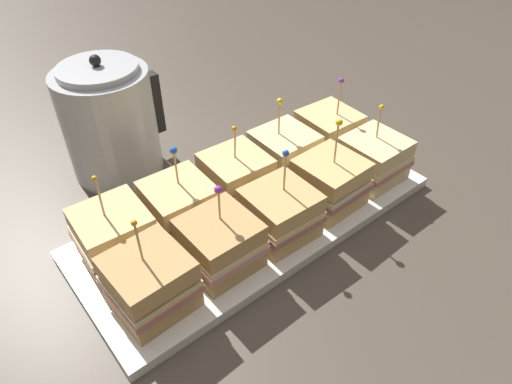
{
  "coord_description": "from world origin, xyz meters",
  "views": [
    {
      "loc": [
        -0.37,
        -0.46,
        0.55
      ],
      "look_at": [
        0.0,
        0.0,
        0.06
      ],
      "focal_mm": 32.0,
      "sensor_mm": 36.0,
      "label": 1
    }
  ],
  "objects_px": {
    "serving_platter": "(256,216)",
    "sandwich_front_center": "(280,213)",
    "sandwich_front_left": "(220,243)",
    "sandwich_front_far_right": "(373,158)",
    "sandwich_back_right": "(284,154)",
    "sandwich_back_far_right": "(328,133)",
    "sandwich_back_center": "(237,177)",
    "sandwich_front_right": "(330,182)",
    "sandwich_back_left": "(180,205)",
    "kettle_steel": "(110,122)",
    "sandwich_front_far_left": "(150,283)",
    "sandwich_back_far_left": "(114,235)"
  },
  "relations": [
    {
      "from": "sandwich_back_center",
      "to": "sandwich_front_left",
      "type": "bearing_deg",
      "value": -136.86
    },
    {
      "from": "sandwich_front_left",
      "to": "sandwich_front_far_right",
      "type": "bearing_deg",
      "value": -0.66
    },
    {
      "from": "sandwich_front_far_left",
      "to": "sandwich_back_far_left",
      "type": "distance_m",
      "value": 0.11
    },
    {
      "from": "sandwich_front_far_left",
      "to": "sandwich_front_center",
      "type": "bearing_deg",
      "value": -1.28
    },
    {
      "from": "sandwich_front_far_left",
      "to": "sandwich_front_right",
      "type": "bearing_deg",
      "value": -0.43
    },
    {
      "from": "serving_platter",
      "to": "sandwich_front_center",
      "type": "xyz_separation_m",
      "value": [
        -0.0,
        -0.06,
        0.05
      ]
    },
    {
      "from": "serving_platter",
      "to": "sandwich_front_far_left",
      "type": "relative_size",
      "value": 4.02
    },
    {
      "from": "sandwich_front_left",
      "to": "sandwich_front_center",
      "type": "relative_size",
      "value": 0.91
    },
    {
      "from": "sandwich_front_far_left",
      "to": "sandwich_front_right",
      "type": "relative_size",
      "value": 0.93
    },
    {
      "from": "sandwich_front_right",
      "to": "sandwich_front_left",
      "type": "bearing_deg",
      "value": 179.06
    },
    {
      "from": "sandwich_back_right",
      "to": "sandwich_back_far_right",
      "type": "relative_size",
      "value": 0.97
    },
    {
      "from": "sandwich_back_far_right",
      "to": "kettle_steel",
      "type": "relative_size",
      "value": 0.68
    },
    {
      "from": "sandwich_back_far_right",
      "to": "sandwich_front_right",
      "type": "bearing_deg",
      "value": -135.1
    },
    {
      "from": "sandwich_front_left",
      "to": "sandwich_back_far_right",
      "type": "height_order",
      "value": "sandwich_back_far_right"
    },
    {
      "from": "sandwich_back_right",
      "to": "sandwich_back_far_right",
      "type": "bearing_deg",
      "value": -0.61
    },
    {
      "from": "serving_platter",
      "to": "sandwich_back_far_right",
      "type": "distance_m",
      "value": 0.24
    },
    {
      "from": "sandwich_back_far_left",
      "to": "sandwich_back_far_right",
      "type": "distance_m",
      "value": 0.46
    },
    {
      "from": "sandwich_front_right",
      "to": "kettle_steel",
      "type": "height_order",
      "value": "kettle_steel"
    },
    {
      "from": "sandwich_front_center",
      "to": "sandwich_back_right",
      "type": "distance_m",
      "value": 0.16
    },
    {
      "from": "sandwich_front_right",
      "to": "sandwich_front_center",
      "type": "bearing_deg",
      "value": -178.74
    },
    {
      "from": "kettle_steel",
      "to": "sandwich_front_far_right",
      "type": "bearing_deg",
      "value": -45.07
    },
    {
      "from": "sandwich_front_far_right",
      "to": "sandwich_back_right",
      "type": "relative_size",
      "value": 0.94
    },
    {
      "from": "kettle_steel",
      "to": "sandwich_back_right",
      "type": "bearing_deg",
      "value": -45.83
    },
    {
      "from": "sandwich_front_left",
      "to": "sandwich_front_center",
      "type": "xyz_separation_m",
      "value": [
        0.11,
        -0.01,
        -0.0
      ]
    },
    {
      "from": "sandwich_back_far_left",
      "to": "sandwich_back_far_right",
      "type": "relative_size",
      "value": 0.98
    },
    {
      "from": "serving_platter",
      "to": "sandwich_front_far_left",
      "type": "height_order",
      "value": "sandwich_front_far_left"
    },
    {
      "from": "sandwich_front_left",
      "to": "sandwich_front_far_right",
      "type": "height_order",
      "value": "sandwich_front_far_right"
    },
    {
      "from": "sandwich_front_center",
      "to": "kettle_steel",
      "type": "xyz_separation_m",
      "value": [
        -0.12,
        0.35,
        0.05
      ]
    },
    {
      "from": "sandwich_front_right",
      "to": "sandwich_back_right",
      "type": "xyz_separation_m",
      "value": [
        -0.0,
        0.11,
        0.0
      ]
    },
    {
      "from": "serving_platter",
      "to": "sandwich_back_center",
      "type": "bearing_deg",
      "value": 87.18
    },
    {
      "from": "sandwich_front_far_left",
      "to": "sandwich_back_left",
      "type": "height_order",
      "value": "sandwich_front_far_left"
    },
    {
      "from": "sandwich_back_left",
      "to": "sandwich_back_right",
      "type": "relative_size",
      "value": 0.96
    },
    {
      "from": "sandwich_back_center",
      "to": "sandwich_back_far_right",
      "type": "xyz_separation_m",
      "value": [
        0.23,
        -0.0,
        0.0
      ]
    },
    {
      "from": "sandwich_back_center",
      "to": "sandwich_back_right",
      "type": "height_order",
      "value": "sandwich_back_right"
    },
    {
      "from": "sandwich_front_left",
      "to": "sandwich_front_far_left",
      "type": "bearing_deg",
      "value": -179.4
    },
    {
      "from": "serving_platter",
      "to": "sandwich_back_center",
      "type": "distance_m",
      "value": 0.08
    },
    {
      "from": "sandwich_front_far_right",
      "to": "sandwich_back_far_left",
      "type": "height_order",
      "value": "sandwich_back_far_left"
    },
    {
      "from": "sandwich_back_left",
      "to": "sandwich_back_right",
      "type": "xyz_separation_m",
      "value": [
        0.23,
        -0.0,
        0.0
      ]
    },
    {
      "from": "sandwich_front_left",
      "to": "sandwich_back_center",
      "type": "distance_m",
      "value": 0.16
    },
    {
      "from": "sandwich_front_left",
      "to": "sandwich_back_far_right",
      "type": "xyz_separation_m",
      "value": [
        0.35,
        0.11,
        0.0
      ]
    },
    {
      "from": "sandwich_back_left",
      "to": "sandwich_back_right",
      "type": "bearing_deg",
      "value": -0.06
    },
    {
      "from": "sandwich_back_left",
      "to": "sandwich_back_far_right",
      "type": "relative_size",
      "value": 0.93
    },
    {
      "from": "serving_platter",
      "to": "sandwich_back_right",
      "type": "height_order",
      "value": "sandwich_back_right"
    },
    {
      "from": "sandwich_front_left",
      "to": "serving_platter",
      "type": "bearing_deg",
      "value": 25.55
    },
    {
      "from": "sandwich_front_far_left",
      "to": "sandwich_back_far_right",
      "type": "xyz_separation_m",
      "value": [
        0.46,
        0.11,
        0.0
      ]
    },
    {
      "from": "sandwich_front_center",
      "to": "sandwich_back_right",
      "type": "xyz_separation_m",
      "value": [
        0.11,
        0.12,
        0.0
      ]
    },
    {
      "from": "sandwich_front_far_left",
      "to": "kettle_steel",
      "type": "distance_m",
      "value": 0.37
    },
    {
      "from": "sandwich_front_right",
      "to": "sandwich_back_left",
      "type": "distance_m",
      "value": 0.26
    },
    {
      "from": "sandwich_front_right",
      "to": "kettle_steel",
      "type": "bearing_deg",
      "value": 123.65
    },
    {
      "from": "sandwich_front_far_left",
      "to": "sandwich_back_center",
      "type": "xyz_separation_m",
      "value": [
        0.24,
        0.11,
        0.0
      ]
    }
  ]
}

